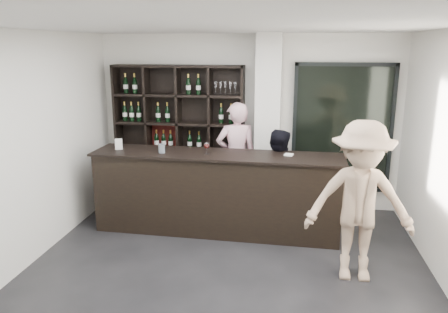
% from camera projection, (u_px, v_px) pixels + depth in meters
% --- Properties ---
extents(floor, '(5.00, 5.50, 0.01)m').
position_uv_depth(floor, '(223.00, 284.00, 5.10)').
color(floor, black).
rests_on(floor, ground).
extents(wine_shelf, '(2.20, 0.35, 2.40)m').
position_uv_depth(wine_shelf, '(179.00, 137.00, 7.43)').
color(wine_shelf, black).
rests_on(wine_shelf, floor).
extents(structural_column, '(0.40, 0.40, 2.90)m').
position_uv_depth(structural_column, '(268.00, 126.00, 7.06)').
color(structural_column, silver).
rests_on(structural_column, floor).
extents(glass_panel, '(1.60, 0.08, 2.10)m').
position_uv_depth(glass_panel, '(342.00, 128.00, 7.11)').
color(glass_panel, black).
rests_on(glass_panel, floor).
extents(tasting_counter, '(3.63, 0.75, 1.20)m').
position_uv_depth(tasting_counter, '(216.00, 193.00, 6.42)').
color(tasting_counter, black).
rests_on(tasting_counter, floor).
extents(taster_pink, '(0.77, 0.62, 1.83)m').
position_uv_depth(taster_pink, '(236.00, 157.00, 7.20)').
color(taster_pink, '#F8C0CC').
rests_on(taster_pink, floor).
extents(taster_black, '(0.82, 0.69, 1.51)m').
position_uv_depth(taster_black, '(276.00, 178.00, 6.61)').
color(taster_black, black).
rests_on(taster_black, floor).
extents(customer, '(1.25, 0.74, 1.91)m').
position_uv_depth(customer, '(360.00, 202.00, 5.03)').
color(customer, tan).
rests_on(customer, floor).
extents(wine_glass, '(0.10, 0.10, 0.19)m').
position_uv_depth(wine_glass, '(207.00, 147.00, 6.23)').
color(wine_glass, white).
rests_on(wine_glass, tasting_counter).
extents(spit_cup, '(0.11, 0.11, 0.13)m').
position_uv_depth(spit_cup, '(162.00, 148.00, 6.30)').
color(spit_cup, '#A9BBC9').
rests_on(spit_cup, tasting_counter).
extents(napkin_stack, '(0.14, 0.14, 0.02)m').
position_uv_depth(napkin_stack, '(289.00, 155.00, 6.17)').
color(napkin_stack, white).
rests_on(napkin_stack, tasting_counter).
extents(card_stand, '(0.12, 0.08, 0.16)m').
position_uv_depth(card_stand, '(119.00, 144.00, 6.51)').
color(card_stand, white).
rests_on(card_stand, tasting_counter).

